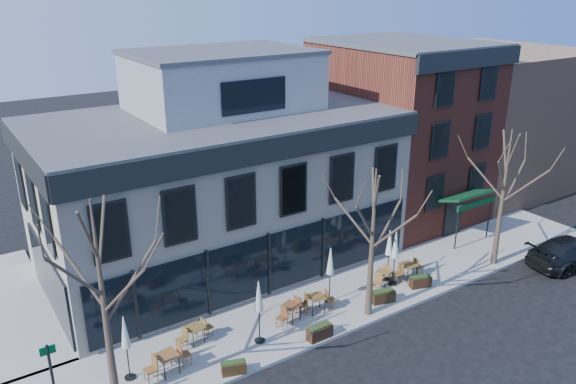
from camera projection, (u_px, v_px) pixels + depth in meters
ground at (268, 298)px, 27.43m from camera, size 120.00×120.00×0.00m
sidewalk_front at (348, 297)px, 27.41m from camera, size 33.50×4.70×0.15m
corner_building at (218, 178)px, 29.77m from camera, size 18.39×10.39×11.10m
red_brick_building at (398, 129)px, 36.08m from camera, size 8.20×11.78×11.18m
bg_building at (485, 117)px, 42.28m from camera, size 12.00×12.00×10.00m
tree_corner at (104, 304)px, 19.05m from camera, size 3.93×3.98×7.92m
tree_mid at (372, 242)px, 24.62m from camera, size 3.50×3.55×7.04m
tree_right at (503, 197)px, 29.20m from camera, size 3.72×3.77×7.48m
sign_pole at (53, 383)px, 18.53m from camera, size 0.50×0.10×3.40m
parked_sedan at (572, 252)px, 30.42m from camera, size 5.69×2.91×1.58m
cafe_set_0 at (168, 361)px, 21.77m from camera, size 2.02×0.88×1.04m
cafe_set_1 at (195, 333)px, 23.64m from camera, size 1.81×0.82×0.93m
cafe_set_2 at (291, 311)px, 25.20m from camera, size 1.88×1.06×0.97m
cafe_set_3 at (316, 302)px, 25.87m from camera, size 1.95×0.92×1.00m
cafe_set_4 at (383, 277)px, 28.18m from camera, size 1.72×1.03×0.89m
cafe_set_5 at (408, 270)px, 28.76m from camera, size 1.90×0.79×1.00m
umbrella_0 at (125, 335)px, 21.00m from camera, size 0.44×0.44×2.75m
umbrella_1 at (259, 299)px, 23.17m from camera, size 0.46×0.46×2.91m
umbrella_2 at (330, 264)px, 26.20m from camera, size 0.45×0.45×2.82m
umbrella_3 at (395, 248)px, 27.69m from camera, size 0.46×0.46×2.90m
umbrella_4 at (389, 245)px, 28.12m from camera, size 0.45×0.45×2.80m
planter_0 at (234, 367)px, 21.84m from camera, size 1.03×0.68×0.53m
planter_1 at (320, 332)px, 23.99m from camera, size 1.15×0.47×0.64m
planter_2 at (383, 296)px, 26.72m from camera, size 1.21×0.73×0.63m
planter_3 at (420, 281)px, 28.06m from camera, size 1.16×0.73×0.60m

